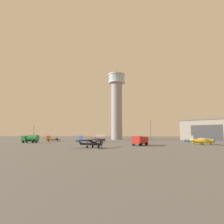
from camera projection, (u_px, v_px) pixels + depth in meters
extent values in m
plane|color=#60605E|center=(111.00, 147.00, 50.59)|extent=(400.00, 400.00, 0.00)
cylinder|color=gray|center=(117.00, 111.00, 114.72)|extent=(6.31, 6.31, 33.63)
cylinder|color=silver|center=(117.00, 83.00, 116.60)|extent=(10.12, 10.12, 0.60)
cylinder|color=#99B7C6|center=(117.00, 79.00, 116.86)|extent=(9.31, 9.31, 4.24)
cylinder|color=silver|center=(117.00, 75.00, 117.12)|extent=(10.12, 10.12, 0.50)
cylinder|color=#38383D|center=(117.00, 71.00, 117.37)|extent=(0.16, 0.16, 4.00)
cube|color=gray|center=(213.00, 130.00, 105.38)|extent=(34.41, 33.58, 10.52)
cube|color=#625C52|center=(212.00, 120.00, 106.01)|extent=(35.26, 34.42, 1.00)
cube|color=#38383A|center=(206.00, 133.00, 98.09)|extent=(11.77, 10.10, 7.89)
cylinder|color=gold|center=(203.00, 141.00, 61.79)|extent=(6.23, 2.02, 1.22)
cone|color=#38383D|center=(214.00, 141.00, 61.09)|extent=(0.99, 0.96, 0.85)
cube|color=#38383D|center=(214.00, 141.00, 61.09)|extent=(0.07, 0.10, 1.86)
cube|color=gold|center=(204.00, 139.00, 61.81)|extent=(2.76, 9.91, 0.20)
cylinder|color=white|center=(205.00, 140.00, 60.24)|extent=(0.21, 0.97, 1.33)
cylinder|color=white|center=(202.00, 140.00, 63.29)|extent=(0.21, 0.97, 1.33)
cube|color=#99B7C6|center=(207.00, 140.00, 61.58)|extent=(1.20, 1.11, 0.69)
cone|color=gold|center=(192.00, 141.00, 62.50)|extent=(1.48, 1.09, 0.91)
cube|color=white|center=(191.00, 138.00, 62.59)|extent=(1.08, 0.26, 1.67)
cube|color=gold|center=(192.00, 140.00, 62.52)|extent=(1.27, 3.03, 0.10)
cylinder|color=black|center=(211.00, 144.00, 61.19)|extent=(0.24, 0.60, 0.59)
cylinder|color=black|center=(203.00, 144.00, 60.69)|extent=(0.24, 0.60, 0.59)
cylinder|color=black|center=(201.00, 144.00, 62.78)|extent=(0.24, 0.60, 0.59)
cylinder|color=black|center=(91.00, 143.00, 48.73)|extent=(6.26, 4.00, 1.27)
cone|color=#38383D|center=(102.00, 143.00, 46.95)|extent=(1.22, 1.21, 0.89)
cube|color=#38383D|center=(102.00, 143.00, 46.95)|extent=(0.10, 0.12, 1.94)
cube|color=black|center=(92.00, 140.00, 48.66)|extent=(5.97, 9.81, 0.20)
cylinder|color=#2847A8|center=(88.00, 142.00, 47.22)|extent=(0.53, 0.93, 1.39)
cylinder|color=#2847A8|center=(96.00, 141.00, 49.99)|extent=(0.53, 0.93, 1.39)
cube|color=#99B7C6|center=(95.00, 142.00, 48.14)|extent=(1.46, 1.41, 0.71)
cone|color=black|center=(80.00, 142.00, 50.53)|extent=(1.70, 1.49, 0.95)
cube|color=#2847A8|center=(80.00, 139.00, 50.61)|extent=(1.06, 0.62, 1.74)
cube|color=black|center=(80.00, 141.00, 50.54)|extent=(2.20, 3.15, 0.10)
cylinder|color=black|center=(99.00, 147.00, 47.36)|extent=(0.43, 0.62, 0.61)
cylinder|color=black|center=(87.00, 147.00, 47.78)|extent=(0.43, 0.62, 0.61)
cylinder|color=black|center=(93.00, 146.00, 49.69)|extent=(0.43, 0.62, 0.61)
cube|color=#38383D|center=(53.00, 140.00, 88.86)|extent=(6.43, 4.17, 0.24)
cube|color=orange|center=(48.00, 138.00, 88.27)|extent=(2.52, 2.87, 1.81)
cube|color=#99B7C6|center=(47.00, 137.00, 88.06)|extent=(0.87, 1.89, 0.91)
cube|color=brown|center=(56.00, 139.00, 89.20)|extent=(4.75, 3.82, 0.16)
cube|color=#997547|center=(57.00, 138.00, 89.39)|extent=(1.18, 1.18, 0.90)
cylinder|color=black|center=(48.00, 140.00, 87.16)|extent=(0.64, 1.03, 1.00)
cylinder|color=black|center=(48.00, 140.00, 89.18)|extent=(0.64, 1.03, 1.00)
cylinder|color=black|center=(58.00, 140.00, 88.41)|extent=(0.64, 1.03, 1.00)
cylinder|color=black|center=(58.00, 140.00, 90.44)|extent=(0.64, 1.03, 1.00)
cube|color=#38383D|center=(140.00, 143.00, 57.82)|extent=(4.77, 6.86, 0.24)
cube|color=red|center=(137.00, 140.00, 55.91)|extent=(3.05, 2.78, 2.08)
cube|color=#99B7C6|center=(136.00, 138.00, 55.21)|extent=(1.91, 1.01, 1.04)
cube|color=red|center=(142.00, 140.00, 58.86)|extent=(4.23, 5.14, 1.84)
cylinder|color=black|center=(141.00, 144.00, 55.25)|extent=(1.02, 0.69, 1.00)
cylinder|color=black|center=(134.00, 144.00, 56.40)|extent=(1.02, 0.69, 1.00)
cylinder|color=black|center=(146.00, 144.00, 58.94)|extent=(1.02, 0.69, 1.00)
cylinder|color=black|center=(140.00, 143.00, 60.09)|extent=(1.02, 0.69, 1.00)
cube|color=#38383D|center=(30.00, 141.00, 73.69)|extent=(6.31, 2.57, 0.24)
cube|color=#287A42|center=(25.00, 138.00, 74.20)|extent=(1.95, 2.64, 1.96)
cube|color=#99B7C6|center=(23.00, 137.00, 74.39)|extent=(0.28, 2.11, 0.98)
cylinder|color=#287A42|center=(33.00, 138.00, 73.65)|extent=(4.33, 2.68, 2.30)
cylinder|color=black|center=(23.00, 142.00, 72.96)|extent=(0.37, 1.02, 1.00)
cylinder|color=black|center=(27.00, 141.00, 75.15)|extent=(0.37, 1.02, 1.00)
cylinder|color=black|center=(33.00, 142.00, 72.26)|extent=(0.37, 1.02, 1.00)
cylinder|color=black|center=(36.00, 142.00, 74.45)|extent=(0.37, 1.02, 1.00)
cube|color=#38383D|center=(98.00, 141.00, 80.95)|extent=(5.96, 2.44, 0.24)
cube|color=#B7BABF|center=(93.00, 138.00, 81.09)|extent=(1.80, 2.67, 1.63)
cube|color=#99B7C6|center=(91.00, 138.00, 81.13)|extent=(0.23, 2.19, 0.81)
cylinder|color=#B7BABF|center=(100.00, 138.00, 81.08)|extent=(4.05, 2.56, 2.30)
cylinder|color=black|center=(93.00, 141.00, 79.82)|extent=(0.34, 1.02, 1.00)
cylinder|color=black|center=(93.00, 141.00, 82.12)|extent=(0.34, 1.02, 1.00)
cylinder|color=black|center=(102.00, 141.00, 79.76)|extent=(0.34, 1.02, 1.00)
cylinder|color=black|center=(102.00, 141.00, 82.06)|extent=(0.34, 1.02, 1.00)
cube|color=teal|center=(187.00, 140.00, 87.52)|extent=(3.07, 4.49, 0.55)
cube|color=#99B7C6|center=(187.00, 139.00, 87.39)|extent=(2.32, 2.71, 0.50)
cylinder|color=black|center=(185.00, 141.00, 89.06)|extent=(0.66, 0.37, 0.64)
cylinder|color=black|center=(189.00, 141.00, 88.40)|extent=(0.66, 0.37, 0.64)
cylinder|color=black|center=(185.00, 141.00, 86.59)|extent=(0.66, 0.37, 0.64)
cylinder|color=black|center=(189.00, 141.00, 85.92)|extent=(0.66, 0.37, 0.64)
cylinder|color=#38383D|center=(34.00, 133.00, 98.58)|extent=(0.18, 0.18, 7.46)
sphere|color=#F9E5B2|center=(34.00, 125.00, 99.02)|extent=(0.44, 0.44, 0.44)
cylinder|color=#38383D|center=(151.00, 131.00, 90.66)|extent=(0.18, 0.18, 9.84)
sphere|color=#F9E5B2|center=(150.00, 120.00, 91.23)|extent=(0.44, 0.44, 0.44)
cube|color=black|center=(193.00, 146.00, 54.75)|extent=(0.36, 0.36, 0.04)
cone|color=orange|center=(193.00, 145.00, 54.78)|extent=(0.30, 0.30, 0.53)
cylinder|color=white|center=(193.00, 145.00, 54.78)|extent=(0.21, 0.21, 0.08)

